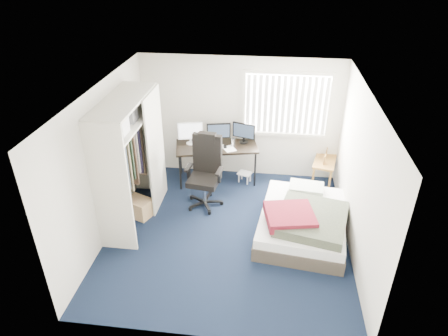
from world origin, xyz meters
The scene contains 10 objects.
ground centered at (0.00, 0.00, 0.00)m, with size 4.20×4.20×0.00m, color black.
room_shell centered at (0.00, 0.00, 1.51)m, with size 4.20×4.20×4.20m.
window_assembly centered at (0.90, 2.04, 1.60)m, with size 1.72×0.09×1.32m.
closet centered at (-1.67, 0.27, 1.35)m, with size 0.64×1.84×2.22m.
desk centered at (-0.43, 1.75, 0.82)m, with size 1.73×1.08×1.26m.
office_chair centered at (-0.52, 0.87, 0.53)m, with size 0.73×0.73×1.38m.
footstool centered at (0.15, 1.70, 0.17)m, with size 0.32×0.29×0.22m.
nightstand centered at (1.75, 1.85, 0.49)m, with size 0.57×0.87×0.74m.
bed centered at (1.26, 0.14, 0.27)m, with size 1.62×2.03×0.62m.
pine_box centered at (-1.65, 0.31, 0.17)m, with size 0.44×0.33×0.33m, color tan.
Camera 1 is at (0.61, -5.38, 4.35)m, focal length 32.00 mm.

